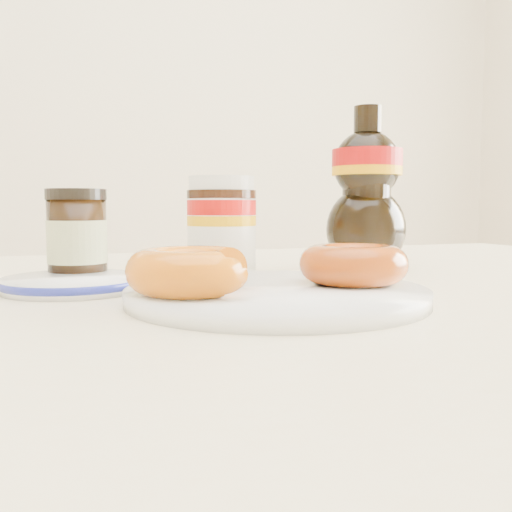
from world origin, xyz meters
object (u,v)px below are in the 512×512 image
object	(u,v)px
donut_bitten	(191,271)
donut_whole	(353,264)
dining_table	(250,364)
blue_rim_saucer	(74,283)
nutella_jar	(222,222)
syrup_bottle	(367,188)
plate	(276,294)
dark_jar	(77,238)

from	to	relation	value
donut_bitten	donut_whole	distance (m)	0.15
dining_table	blue_rim_saucer	bearing A→B (deg)	173.42
nutella_jar	donut_bitten	bearing A→B (deg)	-112.71
dining_table	blue_rim_saucer	world-z (taller)	blue_rim_saucer
dining_table	syrup_bottle	size ratio (longest dim) A/B	6.71
donut_bitten	donut_whole	size ratio (longest dim) A/B	1.05
plate	nutella_jar	world-z (taller)	nutella_jar
plate	donut_bitten	xyz separation A→B (m)	(-0.08, -0.01, 0.02)
plate	dark_jar	bearing A→B (deg)	130.57
syrup_bottle	dining_table	bearing A→B (deg)	-153.09
dining_table	plate	xyz separation A→B (m)	(-0.01, -0.11, 0.09)
dining_table	blue_rim_saucer	distance (m)	0.20
nutella_jar	blue_rim_saucer	distance (m)	0.20
syrup_bottle	dark_jar	distance (m)	0.37
plate	donut_bitten	bearing A→B (deg)	-174.71
dark_jar	blue_rim_saucer	size ratio (longest dim) A/B	0.73
dining_table	dark_jar	distance (m)	0.22
donut_bitten	syrup_bottle	distance (m)	0.37
donut_whole	dark_jar	bearing A→B (deg)	141.98
dining_table	nutella_jar	size ratio (longest dim) A/B	12.07
donut_whole	plate	bearing A→B (deg)	-179.54
nutella_jar	dark_jar	world-z (taller)	nutella_jar
dining_table	donut_bitten	xyz separation A→B (m)	(-0.09, -0.11, 0.11)
donut_whole	blue_rim_saucer	xyz separation A→B (m)	(-0.23, 0.13, -0.02)
plate	dining_table	bearing A→B (deg)	82.48
dining_table	donut_whole	size ratio (longest dim) A/B	14.54
dining_table	donut_whole	xyz separation A→B (m)	(0.06, -0.11, 0.11)
donut_whole	nutella_jar	world-z (taller)	nutella_jar
syrup_bottle	dark_jar	size ratio (longest dim) A/B	2.12
nutella_jar	syrup_bottle	xyz separation A→B (m)	(0.20, -0.00, 0.04)
donut_bitten	donut_whole	bearing A→B (deg)	-9.51
nutella_jar	syrup_bottle	world-z (taller)	syrup_bottle
syrup_bottle	blue_rim_saucer	distance (m)	0.39
dining_table	syrup_bottle	world-z (taller)	syrup_bottle
plate	nutella_jar	size ratio (longest dim) A/B	2.19
blue_rim_saucer	donut_bitten	bearing A→B (deg)	-58.60
donut_whole	blue_rim_saucer	world-z (taller)	donut_whole
donut_whole	dark_jar	xyz separation A→B (m)	(-0.23, 0.18, 0.02)
nutella_jar	dark_jar	xyz separation A→B (m)	(-0.17, -0.03, -0.01)
nutella_jar	dining_table	bearing A→B (deg)	-90.28
blue_rim_saucer	dark_jar	bearing A→B (deg)	82.53
syrup_bottle	blue_rim_saucer	size ratio (longest dim) A/B	1.53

